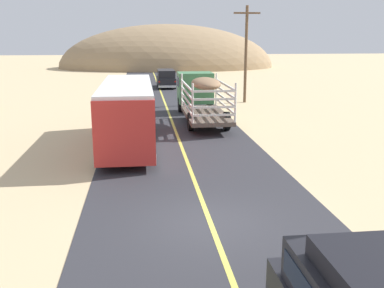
{
  "coord_description": "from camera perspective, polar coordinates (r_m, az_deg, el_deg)",
  "views": [
    {
      "loc": [
        -1.99,
        -12.32,
        5.57
      ],
      "look_at": [
        0.0,
        4.76,
        1.3
      ],
      "focal_mm": 41.15,
      "sensor_mm": 36.0,
      "label": 1
    }
  ],
  "objects": [
    {
      "name": "distant_hill",
      "position": [
        79.69,
        -3.19,
        9.9
      ],
      "size": [
        37.73,
        22.87,
        14.95
      ],
      "primitive_type": "ellipsoid",
      "color": "#997C5A",
      "rests_on": "ground"
    },
    {
      "name": "road_centre_line",
      "position": [
        13.65,
        2.35,
        -10.05
      ],
      "size": [
        0.16,
        117.6,
        0.0
      ],
      "primitive_type": "cube",
      "color": "#D8CC4C",
      "rests_on": "road_surface"
    },
    {
      "name": "road_surface",
      "position": [
        13.66,
        2.35,
        -10.1
      ],
      "size": [
        8.0,
        120.0,
        0.02
      ],
      "primitive_type": "cube",
      "color": "#2D2D33",
      "rests_on": "ground"
    },
    {
      "name": "bus",
      "position": [
        22.64,
        -8.37,
        4.06
      ],
      "size": [
        2.54,
        10.0,
        3.21
      ],
      "color": "red",
      "rests_on": "road_surface"
    },
    {
      "name": "car_far",
      "position": [
        48.29,
        -3.39,
        8.58
      ],
      "size": [
        1.9,
        4.62,
        1.93
      ],
      "color": "black",
      "rests_on": "road_surface"
    },
    {
      "name": "power_pole_mid",
      "position": [
        37.57,
        7.01,
        11.82
      ],
      "size": [
        2.2,
        0.24,
        7.92
      ],
      "color": "brown",
      "rests_on": "ground"
    },
    {
      "name": "livestock_truck",
      "position": [
        30.52,
        0.9,
        6.82
      ],
      "size": [
        2.53,
        9.7,
        3.02
      ],
      "color": "#3F7F4C",
      "rests_on": "road_surface"
    },
    {
      "name": "ground_plane",
      "position": [
        13.66,
        2.35,
        -10.14
      ],
      "size": [
        240.0,
        240.0,
        0.0
      ],
      "primitive_type": "plane",
      "color": "#CCB284"
    }
  ]
}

